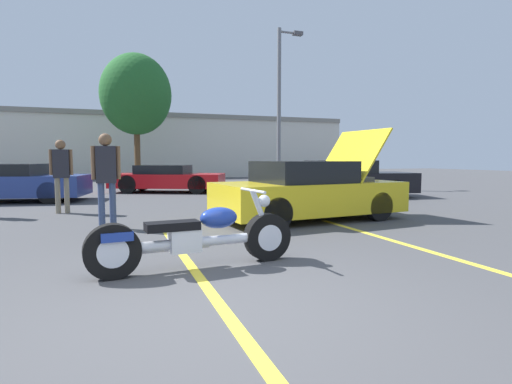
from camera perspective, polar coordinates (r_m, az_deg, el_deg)
name	(u,v)px	position (r m, az deg, el deg)	size (l,w,h in m)	color
ground_plane	(215,312)	(3.62, -5.91, -16.75)	(80.00, 80.00, 0.00)	#474749
parking_stripe_middle	(196,273)	(4.77, -8.52, -11.38)	(0.12, 5.96, 0.01)	yellow
parking_stripe_back	(427,250)	(6.32, 23.19, -7.68)	(0.12, 5.96, 0.01)	yellow
far_building	(123,144)	(29.37, -18.41, 6.52)	(32.00, 4.20, 4.40)	beige
light_pole	(281,101)	(18.56, 3.55, 12.89)	(1.21, 0.28, 7.14)	slate
tree_background	(136,95)	(23.17, -16.78, 13.18)	(3.78, 3.78, 6.98)	brown
motorcycle	(196,238)	(4.88, -8.62, -6.48)	(2.54, 0.70, 0.94)	black
show_car_hood_open	(309,191)	(8.76, 7.60, 0.09)	(4.20, 2.23, 1.99)	yellow
parked_car_mid_left_row	(13,183)	(14.41, -31.41, 1.08)	(4.45, 2.65, 1.17)	navy
parked_car_right_row	(344,179)	(14.15, 12.43, 1.76)	(4.92, 2.65, 1.27)	black
parked_car_mid_right_row	(167,179)	(16.18, -12.55, 1.87)	(4.64, 3.35, 1.07)	red
spectator_by_show_car	(61,169)	(10.73, -26.05, 2.92)	(0.52, 0.23, 1.78)	gray
spectator_midground	(106,172)	(8.00, -20.62, 2.70)	(0.52, 0.24, 1.80)	#38476B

